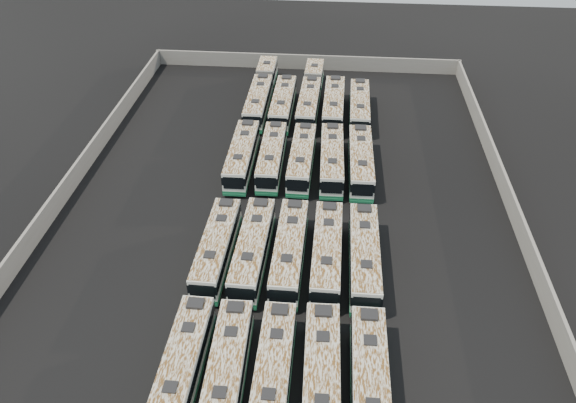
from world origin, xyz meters
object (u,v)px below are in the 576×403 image
(bus_midback_far_right, at_px, (361,162))
(bus_front_right, at_px, (322,380))
(bus_back_right, at_px, (334,105))
(bus_midback_center, at_px, (302,158))
(bus_midfront_far_right, at_px, (364,256))
(bus_back_center, at_px, (311,94))
(bus_front_far_left, at_px, (182,368))
(bus_midback_far_left, at_px, (242,156))
(bus_back_far_right, at_px, (359,107))
(bus_back_far_left, at_px, (261,92))
(bus_front_left, at_px, (227,373))
(bus_front_far_right, at_px, (370,384))
(bus_midfront_right, at_px, (327,253))
(bus_back_left, at_px, (283,104))
(bus_midfront_far_left, at_px, (217,248))
(bus_midfront_center, at_px, (290,251))
(bus_midback_left, at_px, (272,156))
(bus_front_center, at_px, (273,375))
(bus_midfront_left, at_px, (253,249))

(bus_midback_far_right, bearing_deg, bus_front_right, -96.97)
(bus_back_right, bearing_deg, bus_midback_center, -102.92)
(bus_midfront_far_right, relative_size, bus_back_center, 0.66)
(bus_front_far_left, distance_m, bus_midback_far_left, 27.95)
(bus_back_far_right, bearing_deg, bus_back_far_left, 166.39)
(bus_midfront_far_right, bearing_deg, bus_front_left, -127.26)
(bus_front_far_right, bearing_deg, bus_front_right, 179.52)
(bus_midback_center, height_order, bus_back_right, bus_back_right)
(bus_midback_center, bearing_deg, bus_front_right, -82.41)
(bus_midfront_right, xyz_separation_m, bus_back_left, (-6.49, 27.99, 0.01))
(bus_back_right, bearing_deg, bus_front_far_right, -84.59)
(bus_midfront_far_left, height_order, bus_midback_far_right, bus_midback_far_right)
(bus_back_left, bearing_deg, bus_midfront_far_left, -95.92)
(bus_midfront_center, height_order, bus_midback_far_right, bus_midfront_center)
(bus_midfront_right, height_order, bus_midback_far_right, bus_midback_far_right)
(bus_midback_left, relative_size, bus_midback_center, 0.99)
(bus_midback_left, distance_m, bus_back_left, 12.68)
(bus_midfront_center, relative_size, bus_back_center, 0.66)
(bus_midback_far_right, xyz_separation_m, bus_back_far_left, (-12.81, 16.14, 0.00))
(bus_front_center, height_order, bus_back_right, bus_back_right)
(bus_midback_center, bearing_deg, bus_back_far_left, 112.94)
(bus_front_far_left, height_order, bus_midback_far_right, bus_midback_far_right)
(bus_midfront_left, distance_m, bus_midback_center, 15.60)
(bus_midfront_center, xyz_separation_m, bus_midback_far_left, (-6.51, 15.12, -0.01))
(bus_front_center, xyz_separation_m, bus_back_far_right, (6.47, 40.76, 0.01))
(bus_front_left, xyz_separation_m, bus_midback_far_right, (9.60, 28.00, 0.03))
(bus_front_far_right, height_order, bus_back_right, bus_back_right)
(bus_midback_far_left, xyz_separation_m, bus_back_center, (6.61, 16.00, -0.02))
(bus_front_center, relative_size, bus_front_right, 0.96)
(bus_front_left, bearing_deg, bus_midback_left, 88.77)
(bus_midfront_far_right, bearing_deg, bus_midback_center, 112.42)
(bus_front_right, distance_m, bus_front_far_right, 3.24)
(bus_midback_far_left, bearing_deg, bus_midback_far_right, -0.57)
(bus_front_center, height_order, bus_back_far_right, bus_back_far_right)
(bus_midfront_far_right, distance_m, bus_midback_far_left, 20.02)
(bus_front_far_right, relative_size, bus_back_far_right, 1.03)
(bus_front_center, height_order, bus_midfront_far_right, bus_midfront_far_right)
(bus_midfront_center, xyz_separation_m, bus_midback_far_right, (6.38, 15.06, -0.00))
(bus_front_center, distance_m, bus_back_far_right, 41.27)
(bus_midfront_left, bearing_deg, bus_midfront_center, 2.53)
(bus_front_far_left, relative_size, bus_midfront_far_right, 0.98)
(bus_front_center, distance_m, bus_midback_far_left, 28.66)
(bus_front_far_left, distance_m, bus_midfront_left, 13.14)
(bus_back_far_right, bearing_deg, bus_front_right, -93.87)
(bus_midfront_right, xyz_separation_m, bus_midback_far_right, (3.15, 15.05, 0.01))
(bus_midfront_center, relative_size, bus_back_far_left, 0.64)
(bus_back_left, bearing_deg, bus_back_far_right, 0.17)
(bus_midfront_left, xyz_separation_m, bus_midfront_far_right, (9.63, -0.09, 0.01))
(bus_front_left, height_order, bus_back_left, bus_back_left)
(bus_midback_left, xyz_separation_m, bus_back_right, (6.46, 12.84, 0.08))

